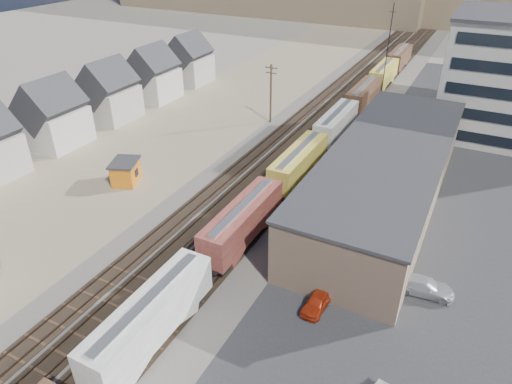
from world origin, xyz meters
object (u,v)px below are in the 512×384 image
at_px(parked_car_silver, 424,286).
at_px(utility_pole_north, 271,92).
at_px(parked_car_blue, 460,125).
at_px(maintenance_shed, 126,172).
at_px(parked_car_red, 318,302).
at_px(freight_train, 319,141).

bearing_deg(parked_car_silver, utility_pole_north, 38.89).
xyz_separation_m(parked_car_silver, parked_car_blue, (-1.38, 43.33, -0.10)).
height_order(maintenance_shed, parked_car_red, maintenance_shed).
bearing_deg(parked_car_blue, maintenance_shed, -155.54).
xyz_separation_m(parked_car_red, parked_car_blue, (6.62, 49.59, -0.04)).
relative_size(maintenance_shed, parked_car_blue, 1.02).
xyz_separation_m(parked_car_red, parked_car_silver, (8.00, 6.26, 0.06)).
relative_size(parked_car_silver, parked_car_blue, 1.09).
distance_m(parked_car_silver, parked_car_blue, 43.35).
distance_m(parked_car_red, parked_car_silver, 10.16).
distance_m(utility_pole_north, parked_car_blue, 32.03).
bearing_deg(parked_car_silver, parked_car_blue, -3.58).
bearing_deg(utility_pole_north, parked_car_blue, 21.74).
bearing_deg(parked_car_blue, parked_car_red, -119.85).
xyz_separation_m(maintenance_shed, parked_car_silver, (38.58, -3.85, -0.78)).
distance_m(utility_pole_north, parked_car_silver, 44.37).
height_order(utility_pole_north, parked_car_red, utility_pole_north).
height_order(utility_pole_north, parked_car_blue, utility_pole_north).
bearing_deg(freight_train, utility_pole_north, 142.13).
xyz_separation_m(freight_train, parked_car_red, (10.53, -28.28, -2.06)).
bearing_deg(parked_car_red, maintenance_shed, 166.02).
height_order(parked_car_red, parked_car_silver, parked_car_silver).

